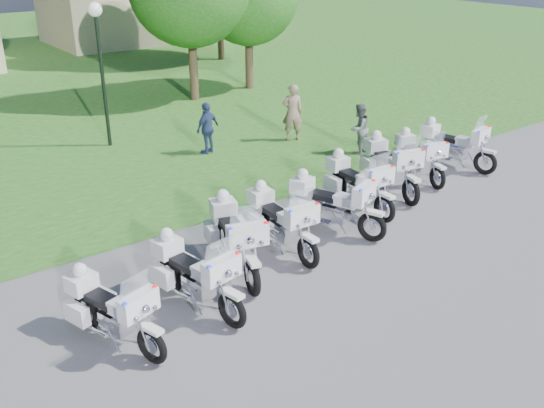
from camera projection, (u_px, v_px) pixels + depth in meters
ground at (273, 275)px, 12.49m from camera, size 100.00×100.00×0.00m
motorcycle_0 at (111, 309)px, 10.22m from camera, size 1.19×2.26×1.56m
motorcycle_1 at (194, 273)px, 11.22m from camera, size 1.07×2.44×1.65m
motorcycle_2 at (235, 236)px, 12.48m from camera, size 1.33×2.59×1.78m
motorcycle_3 at (280, 220)px, 13.30m from camera, size 0.87×2.51×1.68m
motorcycle_4 at (331, 202)px, 14.13m from camera, size 1.39×2.42×1.70m
motorcycle_5 at (357, 182)px, 15.33m from camera, size 0.88×2.50×1.68m
motorcycle_6 at (390, 164)px, 16.37m from camera, size 1.34×2.59×1.78m
motorcycle_7 at (418, 155)px, 17.30m from camera, size 1.15×2.30×1.58m
motorcycle_8 at (453, 144)px, 18.11m from camera, size 1.15×2.50×1.70m
lamp_post at (98, 41)px, 18.80m from camera, size 0.44×0.44×4.57m
building_east at (136, 7)px, 39.67m from camera, size 11.44×7.28×4.10m
bystander_a at (292, 113)px, 20.34m from camera, size 0.84×0.74×1.92m
bystander_b at (359, 129)px, 19.14m from camera, size 0.92×0.79×1.62m
bystander_c at (208, 128)px, 19.15m from camera, size 1.05×0.70×1.65m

